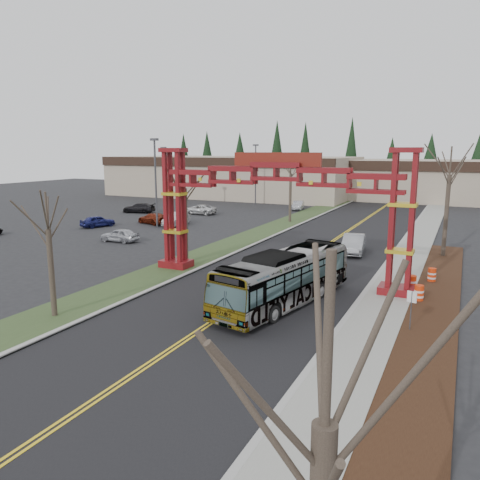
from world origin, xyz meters
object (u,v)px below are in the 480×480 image
Objects in this scene: retail_building_west at (234,176)px; light_pole_mid at (164,174)px; retail_building_east at (458,181)px; parked_car_mid_a at (153,218)px; bare_tree_right_near at (325,428)px; light_pole_far at (256,170)px; barrel_mid at (411,284)px; street_sign at (411,303)px; barrel_north at (432,275)px; silver_sedan at (354,244)px; barrel_south at (419,294)px; parked_car_near_a at (120,235)px; parked_car_far_b at (199,209)px; transit_bus at (285,278)px; bare_tree_median_mid at (185,189)px; bare_tree_median_far at (291,174)px; bare_tree_right_far at (450,175)px; parked_car_far_c at (139,208)px; light_pole_near at (156,176)px; parked_car_far_a at (298,205)px; bare_tree_median_near at (48,230)px; parked_car_near_b at (176,219)px; gateway_arch at (276,193)px; parked_car_mid_b at (98,221)px.

retail_building_west is 25.35m from light_pole_mid.
parked_car_mid_a is (-32.30, -45.14, -2.84)m from retail_building_east.
retail_building_west is at bearing 117.14° from bare_tree_right_near.
light_pole_far is 8.77× the size of barrel_mid.
barrel_north is (0.35, 9.72, -0.98)m from street_sign.
barrel_south is (6.32, -11.56, -0.31)m from silver_sedan.
bare_tree_right_near reaches higher than barrel_south.
parked_car_far_b reaches higher than parked_car_near_a.
transit_bus is 12.64m from bare_tree_median_mid.
retail_building_east reaches higher than silver_sedan.
bare_tree_median_far is (-10.97, 14.48, 5.09)m from silver_sedan.
bare_tree_right_far is at bearing 90.00° from bare_tree_right_near.
parked_car_mid_a is at bearing 34.12° from parked_car_far_c.
street_sign is 5.12m from barrel_south.
parked_car_near_a reaches higher than barrel_south.
light_pole_near reaches higher than bare_tree_right_far.
parked_car_far_a is at bearing 94.78° from bare_tree_median_mid.
transit_bus is at bearing -151.70° from barrel_south.
bare_tree_median_mid is 34.30m from light_pole_mid.
bare_tree_median_mid is at bearing 125.23° from bare_tree_right_near.
bare_tree_median_far reaches higher than barrel_south.
bare_tree_median_near is 0.66× the size of light_pole_near.
bare_tree_median_far is at bearing 84.20° from parked_car_far_b.
light_pole_near is (9.49, -38.91, 2.06)m from retail_building_west.
parked_car_far_b is 1.03× the size of parked_car_far_c.
silver_sedan is (-7.03, -51.11, -2.69)m from retail_building_east.
street_sign is at bearing -42.07° from light_pole_mid.
bare_tree_right_near is (7.67, -19.60, 4.07)m from transit_bus.
retail_building_east is 8.21× the size of parked_car_near_b.
light_pole_far is (-19.30, 40.37, -0.39)m from gateway_arch.
parked_car_near_b is 2.25× the size of street_sign.
parked_car_near_a is 0.84× the size of parked_car_mid_a.
silver_sedan is 4.98× the size of barrel_north.
light_pole_far is (7.50, 28.18, 4.92)m from parked_car_mid_b.
bare_tree_median_mid is at bearing -147.88° from bare_tree_right_far.
light_pole_far is (1.21, 25.32, -0.22)m from light_pole_near.
silver_sedan is at bearing -165.08° from bare_tree_right_far.
barrel_north is at bearing 54.24° from parked_car_far_b.
light_pole_far reaches higher than parked_car_far_c.
silver_sedan is 35.97m from parked_car_far_c.
parked_car_far_c is 0.61× the size of bare_tree_right_near.
bare_tree_median_far reaches higher than parked_car_far_b.
bare_tree_right_far is at bearing -22.36° from light_pole_mid.
bare_tree_median_mid reaches higher than barrel_north.
parked_car_mid_a is at bearing -162.98° from parked_car_near_a.
silver_sedan is at bearing 120.23° from barrel_mid.
parked_car_mid_b is 30.68m from bare_tree_median_near.
barrel_mid is (-1.32, 25.09, -5.07)m from bare_tree_right_near.
retail_building_east is at bearing 89.43° from street_sign.
parked_car_near_b is 36.43m from street_sign.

